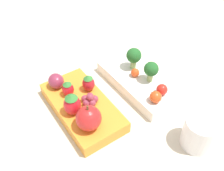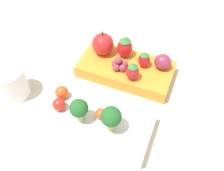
# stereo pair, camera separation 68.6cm
# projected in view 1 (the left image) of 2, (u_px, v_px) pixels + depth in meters

# --- Properties ---
(ground_plane) EXTENTS (4.00, 4.00, 0.00)m
(ground_plane) POSITION_uv_depth(u_px,v_px,m) (115.00, 100.00, 0.56)
(ground_plane) COLOR beige
(bento_box_savoury) EXTENTS (0.21, 0.10, 0.03)m
(bento_box_savoury) POSITION_uv_depth(u_px,v_px,m) (139.00, 81.00, 0.59)
(bento_box_savoury) COLOR white
(bento_box_savoury) RESTS_ON ground_plane
(bento_box_fruit) EXTENTS (0.20, 0.11, 0.03)m
(bento_box_fruit) POSITION_uv_depth(u_px,v_px,m) (82.00, 107.00, 0.53)
(bento_box_fruit) COLOR orange
(bento_box_fruit) RESTS_ON ground_plane
(broccoli_floret_0) EXTENTS (0.03, 0.03, 0.05)m
(broccoli_floret_0) POSITION_uv_depth(u_px,v_px,m) (151.00, 70.00, 0.55)
(broccoli_floret_0) COLOR #93B770
(broccoli_floret_0) RESTS_ON bento_box_savoury
(broccoli_floret_1) EXTENTS (0.04, 0.04, 0.05)m
(broccoli_floret_1) POSITION_uv_depth(u_px,v_px,m) (134.00, 56.00, 0.58)
(broccoli_floret_1) COLOR #93B770
(broccoli_floret_1) RESTS_ON bento_box_savoury
(cherry_tomato_0) EXTENTS (0.03, 0.03, 0.03)m
(cherry_tomato_0) POSITION_uv_depth(u_px,v_px,m) (156.00, 97.00, 0.52)
(cherry_tomato_0) COLOR #DB4C1E
(cherry_tomato_0) RESTS_ON bento_box_savoury
(cherry_tomato_1) EXTENTS (0.02, 0.02, 0.02)m
(cherry_tomato_1) POSITION_uv_depth(u_px,v_px,m) (162.00, 90.00, 0.53)
(cherry_tomato_1) COLOR red
(cherry_tomato_1) RESTS_ON bento_box_savoury
(cherry_tomato_2) EXTENTS (0.02, 0.02, 0.02)m
(cherry_tomato_2) POSITION_uv_depth(u_px,v_px,m) (135.00, 73.00, 0.58)
(cherry_tomato_2) COLOR #DB4C1E
(cherry_tomato_2) RESTS_ON bento_box_savoury
(apple) EXTENTS (0.05, 0.05, 0.06)m
(apple) POSITION_uv_depth(u_px,v_px,m) (89.00, 118.00, 0.46)
(apple) COLOR red
(apple) RESTS_ON bento_box_fruit
(strawberry_0) EXTENTS (0.03, 0.03, 0.04)m
(strawberry_0) POSITION_uv_depth(u_px,v_px,m) (68.00, 89.00, 0.53)
(strawberry_0) COLOR red
(strawberry_0) RESTS_ON bento_box_fruit
(strawberry_1) EXTENTS (0.03, 0.03, 0.05)m
(strawberry_1) POSITION_uv_depth(u_px,v_px,m) (73.00, 105.00, 0.48)
(strawberry_1) COLOR red
(strawberry_1) RESTS_ON bento_box_fruit
(strawberry_2) EXTENTS (0.03, 0.03, 0.04)m
(strawberry_2) POSITION_uv_depth(u_px,v_px,m) (88.00, 83.00, 0.54)
(strawberry_2) COLOR red
(strawberry_2) RESTS_ON bento_box_fruit
(plum) EXTENTS (0.04, 0.03, 0.03)m
(plum) POSITION_uv_depth(u_px,v_px,m) (56.00, 81.00, 0.55)
(plum) COLOR #892D47
(plum) RESTS_ON bento_box_fruit
(grape_cluster) EXTENTS (0.03, 0.04, 0.03)m
(grape_cluster) POSITION_uv_depth(u_px,v_px,m) (90.00, 99.00, 0.51)
(grape_cluster) COLOR #93384C
(grape_cluster) RESTS_ON bento_box_fruit
(drinking_cup) EXTENTS (0.06, 0.06, 0.06)m
(drinking_cup) POSITION_uv_depth(u_px,v_px,m) (199.00, 133.00, 0.46)
(drinking_cup) COLOR white
(drinking_cup) RESTS_ON ground_plane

